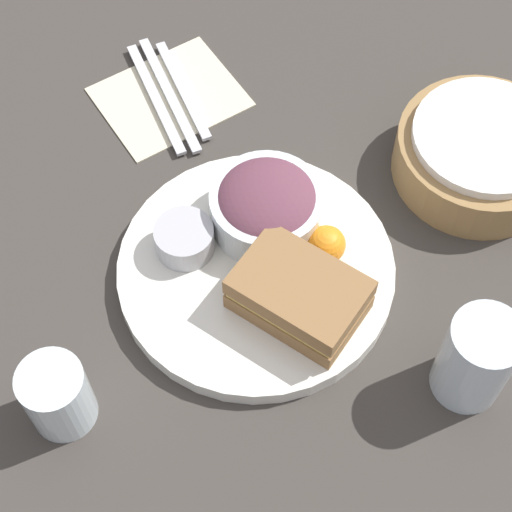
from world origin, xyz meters
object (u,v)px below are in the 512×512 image
at_px(dressing_cup, 184,239).
at_px(bread_basket, 480,153).
at_px(drink_glass, 476,359).
at_px(knife, 169,94).
at_px(sandwich, 299,294).
at_px(water_glass, 58,396).
at_px(spoon, 183,90).
at_px(fork, 156,98).
at_px(plate, 256,271).
at_px(salad_bowl, 267,205).

height_order(dressing_cup, bread_basket, bread_basket).
height_order(drink_glass, knife, drink_glass).
bearing_deg(dressing_cup, sandwich, 26.23).
bearing_deg(water_glass, spoon, 134.09).
bearing_deg(bread_basket, water_glass, -88.86).
height_order(drink_glass, fork, drink_glass).
relative_size(plate, sandwich, 1.96).
distance_m(fork, knife, 0.02).
bearing_deg(water_glass, plate, 96.92).
distance_m(sandwich, water_glass, 0.26).
bearing_deg(drink_glass, fork, -170.67).
distance_m(plate, spoon, 0.28).
bearing_deg(drink_glass, knife, -172.64).
bearing_deg(spoon, salad_bowl, -176.23).
relative_size(drink_glass, fork, 0.60).
relative_size(sandwich, fork, 0.81).
distance_m(knife, water_glass, 0.42).
height_order(bread_basket, water_glass, water_glass).
xyz_separation_m(drink_glass, spoon, (-0.49, -0.05, -0.05)).
relative_size(dressing_cup, drink_glass, 0.57).
relative_size(drink_glass, water_glass, 1.32).
bearing_deg(drink_glass, water_glass, -118.06).
xyz_separation_m(drink_glass, knife, (-0.49, -0.06, -0.05)).
relative_size(salad_bowl, bread_basket, 0.63).
bearing_deg(bread_basket, dressing_cup, -103.06).
bearing_deg(water_glass, drink_glass, 61.94).
distance_m(salad_bowl, knife, 0.24).
bearing_deg(bread_basket, plate, -93.71).
xyz_separation_m(drink_glass, fork, (-0.50, -0.08, -0.05)).
distance_m(salad_bowl, spoon, 0.23).
height_order(drink_glass, spoon, drink_glass).
xyz_separation_m(sandwich, dressing_cup, (-0.13, -0.06, -0.01)).
height_order(sandwich, bread_basket, sandwich).
bearing_deg(spoon, water_glass, 143.92).
relative_size(salad_bowl, spoon, 0.73).
bearing_deg(sandwich, plate, -170.99).
bearing_deg(dressing_cup, knife, 154.97).
distance_m(dressing_cup, spoon, 0.24).
height_order(fork, spoon, same).
height_order(bread_basket, knife, bread_basket).
distance_m(dressing_cup, drink_glass, 0.32).
height_order(plate, water_glass, water_glass).
bearing_deg(spoon, plate, 176.29).
bearing_deg(plate, fork, 173.88).
bearing_deg(knife, drink_glass, -162.81).
distance_m(sandwich, salad_bowl, 0.11).
relative_size(bread_basket, water_glass, 2.29).
distance_m(salad_bowl, drink_glass, 0.27).
distance_m(salad_bowl, fork, 0.24).
bearing_deg(salad_bowl, sandwich, -15.85).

